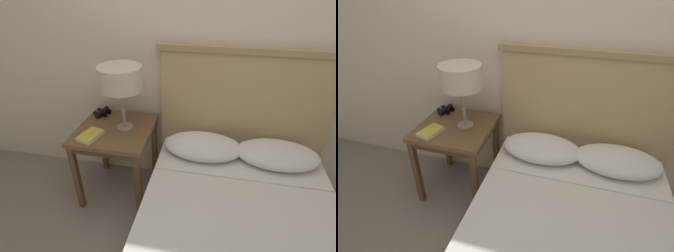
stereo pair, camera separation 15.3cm
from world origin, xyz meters
The scene contains 6 objects.
wall_back centered at (0.00, 0.93, 1.30)m, with size 8.00×0.06×2.60m.
nightstand centered at (-0.62, 0.59, 0.56)m, with size 0.58×0.58×0.65m.
bed centered at (0.36, 0.08, 0.29)m, with size 1.37×1.81×1.27m.
table_lamp centered at (-0.54, 0.61, 1.06)m, with size 0.32×0.32×0.50m.
book_on_nightstand centered at (-0.75, 0.42, 0.67)m, with size 0.17×0.22×0.03m.
binoculars_pair centered at (-0.80, 0.78, 0.67)m, with size 0.15×0.16×0.05m.
Camera 1 is at (0.15, -1.07, 1.73)m, focal length 28.00 mm.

